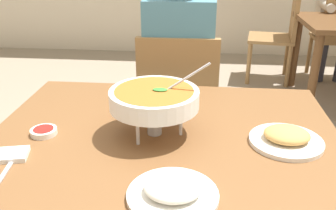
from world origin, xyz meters
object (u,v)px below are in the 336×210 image
(diner_main, at_px, (179,60))
(sauce_dish, at_px, (44,131))
(dining_table_main, at_px, (164,161))
(chair_bg_right, at_px, (281,31))
(appetizer_plate, at_px, (286,138))
(curry_bowl, at_px, (154,99))
(rice_plate, at_px, (173,191))
(chair_diner_main, at_px, (178,103))

(diner_main, relative_size, sauce_dish, 14.56)
(dining_table_main, relative_size, chair_bg_right, 1.34)
(appetizer_plate, bearing_deg, curry_bowl, 176.37)
(dining_table_main, height_order, rice_plate, rice_plate)
(curry_bowl, relative_size, sauce_dish, 3.69)
(curry_bowl, distance_m, chair_bg_right, 2.80)
(diner_main, xyz_separation_m, chair_bg_right, (0.90, 1.83, -0.24))
(rice_plate, relative_size, chair_bg_right, 0.27)
(appetizer_plate, bearing_deg, chair_bg_right, 79.44)
(diner_main, relative_size, curry_bowl, 3.94)
(diner_main, height_order, sauce_dish, diner_main)
(sauce_dish, height_order, chair_bg_right, chair_bg_right)
(rice_plate, relative_size, sauce_dish, 2.67)
(curry_bowl, xyz_separation_m, rice_plate, (0.09, -0.34, -0.11))
(chair_diner_main, bearing_deg, appetizer_plate, -62.70)
(chair_diner_main, height_order, curry_bowl, curry_bowl)
(dining_table_main, distance_m, chair_bg_right, 2.78)
(diner_main, bearing_deg, curry_bowl, -92.43)
(chair_diner_main, xyz_separation_m, sauce_dish, (-0.41, -0.80, 0.22))
(rice_plate, bearing_deg, chair_diner_main, 92.97)
(sauce_dish, bearing_deg, chair_bg_right, 63.75)
(dining_table_main, relative_size, curry_bowl, 3.64)
(sauce_dish, bearing_deg, diner_main, 63.59)
(diner_main, distance_m, rice_plate, 1.14)
(rice_plate, height_order, appetizer_plate, same)
(diner_main, height_order, chair_bg_right, diner_main)
(curry_bowl, bearing_deg, diner_main, 87.57)
(dining_table_main, height_order, diner_main, diner_main)
(chair_diner_main, height_order, rice_plate, chair_diner_main)
(appetizer_plate, xyz_separation_m, chair_bg_right, (0.49, 2.64, -0.23))
(dining_table_main, xyz_separation_m, chair_diner_main, (-0.00, 0.77, -0.11))
(diner_main, relative_size, rice_plate, 5.46)
(diner_main, bearing_deg, sauce_dish, -116.41)
(diner_main, xyz_separation_m, sauce_dish, (-0.41, -0.83, -0.01))
(chair_bg_right, bearing_deg, curry_bowl, -109.60)
(curry_bowl, distance_m, sauce_dish, 0.40)
(dining_table_main, bearing_deg, chair_diner_main, 90.00)
(diner_main, xyz_separation_m, curry_bowl, (-0.03, -0.79, 0.10))
(sauce_dish, bearing_deg, curry_bowl, 6.38)
(chair_diner_main, bearing_deg, curry_bowl, -92.53)
(dining_table_main, height_order, sauce_dish, sauce_dish)
(appetizer_plate, relative_size, sauce_dish, 2.67)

